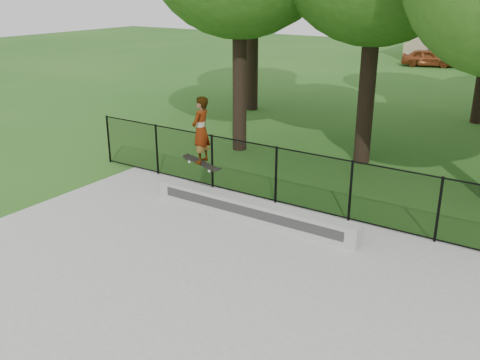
{
  "coord_description": "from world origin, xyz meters",
  "views": [
    {
      "loc": [
        4.27,
        -5.16,
        5.32
      ],
      "look_at": [
        -1.96,
        4.2,
        1.2
      ],
      "focal_mm": 40.0,
      "sensor_mm": 36.0,
      "label": 1
    }
  ],
  "objects_px": {
    "car_b": "(458,55)",
    "skater_airborne": "(201,131)",
    "grind_ledge": "(251,210)",
    "car_a": "(427,58)",
    "car_c": "(480,58)"
  },
  "relations": [
    {
      "from": "car_a",
      "to": "car_b",
      "type": "height_order",
      "value": "car_b"
    },
    {
      "from": "car_a",
      "to": "car_c",
      "type": "relative_size",
      "value": 0.79
    },
    {
      "from": "car_b",
      "to": "skater_airborne",
      "type": "xyz_separation_m",
      "value": [
        0.8,
        -30.44,
        1.38
      ]
    },
    {
      "from": "car_b",
      "to": "car_c",
      "type": "relative_size",
      "value": 0.89
    },
    {
      "from": "grind_ledge",
      "to": "car_c",
      "type": "bearing_deg",
      "value": 91.19
    },
    {
      "from": "car_a",
      "to": "skater_airborne",
      "type": "height_order",
      "value": "skater_airborne"
    },
    {
      "from": "car_c",
      "to": "car_b",
      "type": "bearing_deg",
      "value": 55.77
    },
    {
      "from": "grind_ledge",
      "to": "car_a",
      "type": "relative_size",
      "value": 1.61
    },
    {
      "from": "car_a",
      "to": "skater_airborne",
      "type": "relative_size",
      "value": 1.9
    },
    {
      "from": "car_b",
      "to": "skater_airborne",
      "type": "bearing_deg",
      "value": 164.34
    },
    {
      "from": "grind_ledge",
      "to": "skater_airborne",
      "type": "bearing_deg",
      "value": -171.18
    },
    {
      "from": "car_a",
      "to": "car_c",
      "type": "bearing_deg",
      "value": -81.82
    },
    {
      "from": "car_c",
      "to": "skater_airborne",
      "type": "relative_size",
      "value": 2.39
    },
    {
      "from": "grind_ledge",
      "to": "skater_airborne",
      "type": "distance_m",
      "value": 2.21
    },
    {
      "from": "car_a",
      "to": "car_b",
      "type": "relative_size",
      "value": 0.89
    }
  ]
}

